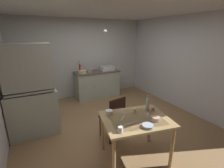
% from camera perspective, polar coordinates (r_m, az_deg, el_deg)
% --- Properties ---
extents(ground_plane, '(5.32, 5.32, 0.00)m').
position_cam_1_polar(ground_plane, '(4.16, -0.60, -12.88)').
color(ground_plane, olive).
extents(wall_back, '(4.42, 0.10, 2.57)m').
position_cam_1_polar(wall_back, '(5.65, -10.41, 8.72)').
color(wall_back, silver).
rests_on(wall_back, ground).
extents(wall_right, '(0.10, 4.27, 2.57)m').
position_cam_1_polar(wall_right, '(5.05, 22.58, 6.75)').
color(wall_right, silver).
rests_on(wall_right, ground).
extents(ceiling_slab, '(4.42, 4.27, 0.10)m').
position_cam_1_polar(ceiling_slab, '(3.65, -0.74, 25.63)').
color(ceiling_slab, silver).
extents(hutch_cabinet, '(0.97, 0.49, 1.91)m').
position_cam_1_polar(hutch_cabinet, '(3.69, -26.43, -3.44)').
color(hutch_cabinet, '#A8B2A4').
rests_on(hutch_cabinet, ground).
extents(counter_cabinet, '(1.48, 0.64, 0.88)m').
position_cam_1_polar(counter_cabinet, '(5.61, -5.17, 0.05)').
color(counter_cabinet, '#A8B2A4').
rests_on(counter_cabinet, ground).
extents(sink_basin, '(0.44, 0.34, 0.15)m').
position_cam_1_polar(sink_basin, '(5.63, -1.84, 5.60)').
color(sink_basin, silver).
rests_on(sink_basin, counter_cabinet).
extents(hand_pump, '(0.05, 0.27, 0.39)m').
position_cam_1_polar(hand_pump, '(5.33, -11.21, 5.64)').
color(hand_pump, '#B21E19').
rests_on(hand_pump, counter_cabinet).
extents(mixing_bowl_counter, '(0.26, 0.26, 0.09)m').
position_cam_1_polar(mixing_bowl_counter, '(5.28, -10.30, 4.19)').
color(mixing_bowl_counter, beige).
rests_on(mixing_bowl_counter, counter_cabinet).
extents(stoneware_crock, '(0.12, 0.12, 0.11)m').
position_cam_1_polar(stoneware_crock, '(5.41, -7.72, 4.75)').
color(stoneware_crock, beige).
rests_on(stoneware_crock, counter_cabinet).
extents(dining_table, '(1.21, 1.02, 0.77)m').
position_cam_1_polar(dining_table, '(2.77, 8.18, -13.59)').
color(dining_table, '#A68755').
rests_on(dining_table, ground).
extents(chair_far_side, '(0.46, 0.46, 0.92)m').
position_cam_1_polar(chair_far_side, '(3.31, 0.63, -11.43)').
color(chair_far_side, '#35221E').
rests_on(chair_far_side, ground).
extents(serving_bowl_wide, '(0.12, 0.12, 0.06)m').
position_cam_1_polar(serving_bowl_wide, '(2.83, -0.99, -9.71)').
color(serving_bowl_wide, white).
rests_on(serving_bowl_wide, dining_table).
extents(soup_bowl_small, '(0.17, 0.17, 0.04)m').
position_cam_1_polar(soup_bowl_small, '(2.51, 12.41, -14.16)').
color(soup_bowl_small, '#9EB2C6').
rests_on(soup_bowl_small, dining_table).
extents(sauce_dish, '(0.15, 0.15, 0.06)m').
position_cam_1_polar(sauce_dish, '(2.71, 15.02, -11.61)').
color(sauce_dish, tan).
rests_on(sauce_dish, dining_table).
extents(teacup_mint, '(0.07, 0.07, 0.08)m').
position_cam_1_polar(teacup_mint, '(2.34, 2.98, -15.61)').
color(teacup_mint, white).
rests_on(teacup_mint, dining_table).
extents(mug_tall, '(0.06, 0.06, 0.08)m').
position_cam_1_polar(mug_tall, '(2.88, 7.82, -9.17)').
color(mug_tall, beige).
rests_on(mug_tall, dining_table).
extents(mug_dark, '(0.06, 0.06, 0.07)m').
position_cam_1_polar(mug_dark, '(3.03, 14.14, -8.31)').
color(mug_dark, tan).
rests_on(mug_dark, dining_table).
extents(glass_bottle, '(0.06, 0.06, 0.29)m').
position_cam_1_polar(glass_bottle, '(2.97, 12.31, -6.89)').
color(glass_bottle, '#B7BCC1').
rests_on(glass_bottle, dining_table).
extents(table_knife, '(0.21, 0.02, 0.00)m').
position_cam_1_polar(table_knife, '(2.57, 6.54, -13.47)').
color(table_knife, silver).
rests_on(table_knife, dining_table).
extents(teaspoon_near_bowl, '(0.09, 0.11, 0.00)m').
position_cam_1_polar(teaspoon_near_bowl, '(2.90, 3.74, -9.70)').
color(teaspoon_near_bowl, beige).
rests_on(teaspoon_near_bowl, dining_table).
extents(teaspoon_by_cup, '(0.13, 0.12, 0.00)m').
position_cam_1_polar(teaspoon_by_cup, '(2.70, 3.84, -11.76)').
color(teaspoon_by_cup, beige).
rests_on(teaspoon_by_cup, dining_table).
extents(serving_spoon, '(0.13, 0.12, 0.00)m').
position_cam_1_polar(serving_spoon, '(2.88, 12.44, -10.21)').
color(serving_spoon, beige).
rests_on(serving_spoon, dining_table).
extents(pendant_bulb, '(0.08, 0.08, 0.08)m').
position_cam_1_polar(pendant_bulb, '(3.83, -2.33, 17.94)').
color(pendant_bulb, '#F9EFCC').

